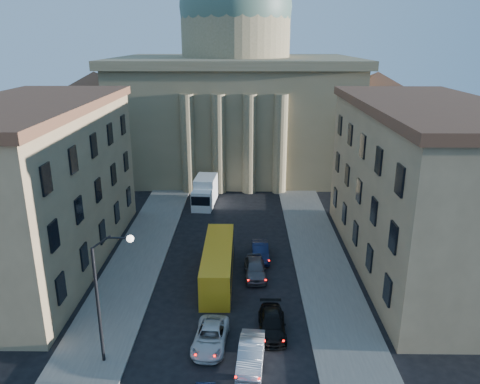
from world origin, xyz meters
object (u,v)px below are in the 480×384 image
(street_lamp, at_px, (105,289))
(box_truck, at_px, (205,192))
(car_right_near, at_px, (251,354))
(city_bus, at_px, (218,262))

(street_lamp, height_order, box_truck, street_lamp)
(box_truck, bearing_deg, street_lamp, -92.00)
(car_right_near, height_order, box_truck, box_truck)
(street_lamp, xyz_separation_m, city_bus, (6.17, 10.93, -3.70))
(car_right_near, distance_m, city_bus, 11.34)
(city_bus, xyz_separation_m, box_truck, (-2.69, 18.85, -0.00))
(street_lamp, relative_size, city_bus, 0.84)
(city_bus, bearing_deg, car_right_near, -76.24)
(car_right_near, bearing_deg, street_lamp, -175.12)
(street_lamp, height_order, car_right_near, street_lamp)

